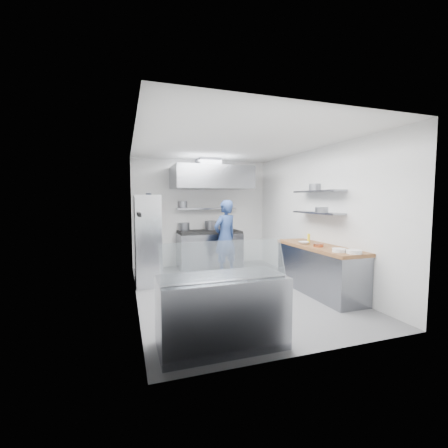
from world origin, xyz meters
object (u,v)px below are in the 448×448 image
object	(u,v)px
chef	(225,237)
display_case	(222,312)
wire_rack	(147,240)
gas_range	(209,250)

from	to	relation	value
chef	display_case	bearing A→B (deg)	47.11
chef	wire_rack	world-z (taller)	wire_rack
display_case	chef	bearing A→B (deg)	70.62
wire_rack	display_case	distance (m)	3.15
chef	gas_range	bearing A→B (deg)	-101.79
gas_range	wire_rack	bearing A→B (deg)	-147.04
gas_range	wire_rack	world-z (taller)	wire_rack
gas_range	chef	bearing A→B (deg)	-78.29
chef	display_case	size ratio (longest dim) A/B	1.17
wire_rack	chef	bearing A→B (deg)	8.36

